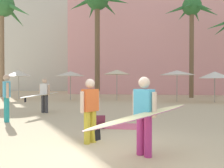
% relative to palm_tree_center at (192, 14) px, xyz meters
% --- Properties ---
extents(ground, '(120.00, 120.00, 0.00)m').
position_rel_palm_tree_center_xyz_m(ground, '(-4.82, -16.89, -7.74)').
color(ground, beige).
extents(hotel_pink, '(22.20, 10.52, 13.10)m').
position_rel_palm_tree_center_xyz_m(hotel_pink, '(-2.41, 9.45, -1.19)').
color(hotel_pink, pink).
rests_on(hotel_pink, ground).
extents(hotel_tower_gray, '(13.05, 9.07, 27.55)m').
position_rel_palm_tree_center_xyz_m(hotel_tower_gray, '(-20.70, 15.84, 6.04)').
color(hotel_tower_gray, beige).
rests_on(hotel_tower_gray, ground).
extents(palm_tree_center, '(5.08, 4.91, 9.39)m').
position_rel_palm_tree_center_xyz_m(palm_tree_center, '(0.00, 0.00, 0.00)').
color(palm_tree_center, brown).
rests_on(palm_tree_center, ground).
extents(palm_tree_right, '(6.99, 7.18, 10.40)m').
position_rel_palm_tree_center_xyz_m(palm_tree_right, '(-18.39, -1.25, 0.87)').
color(palm_tree_right, '#896B4C').
rests_on(palm_tree_right, ground).
extents(palm_tree_far_right, '(6.04, 5.52, 10.47)m').
position_rel_palm_tree_center_xyz_m(palm_tree_far_right, '(-8.75, -0.91, 0.92)').
color(palm_tree_far_right, brown).
rests_on(palm_tree_far_right, ground).
extents(cafe_umbrella_0, '(2.21, 2.21, 2.48)m').
position_rel_palm_tree_center_xyz_m(cafe_umbrella_0, '(-6.58, -3.44, -5.45)').
color(cafe_umbrella_0, gray).
rests_on(cafe_umbrella_0, ground).
extents(cafe_umbrella_1, '(2.12, 2.12, 2.46)m').
position_rel_palm_tree_center_xyz_m(cafe_umbrella_1, '(-14.68, -4.42, -5.54)').
color(cafe_umbrella_1, gray).
rests_on(cafe_umbrella_1, ground).
extents(cafe_umbrella_2, '(2.64, 2.64, 2.37)m').
position_rel_palm_tree_center_xyz_m(cafe_umbrella_2, '(-1.91, -4.24, -5.55)').
color(cafe_umbrella_2, gray).
rests_on(cafe_umbrella_2, ground).
extents(cafe_umbrella_4, '(2.26, 2.26, 2.26)m').
position_rel_palm_tree_center_xyz_m(cafe_umbrella_4, '(0.73, -4.42, -5.73)').
color(cafe_umbrella_4, gray).
rests_on(cafe_umbrella_4, ground).
extents(cafe_umbrella_5, '(2.35, 2.35, 2.35)m').
position_rel_palm_tree_center_xyz_m(cafe_umbrella_5, '(-10.27, -4.22, -5.59)').
color(cafe_umbrella_5, gray).
rests_on(cafe_umbrella_5, ground).
extents(beach_towel, '(1.86, 1.01, 0.01)m').
position_rel_palm_tree_center_xyz_m(beach_towel, '(-5.05, -13.89, -7.73)').
color(beach_towel, '#EF6684').
rests_on(beach_towel, ground).
extents(backpack, '(0.34, 0.30, 0.42)m').
position_rel_palm_tree_center_xyz_m(backpack, '(-5.77, -14.33, -7.54)').
color(backpack, maroon).
rests_on(backpack, ground).
extents(person_far_left, '(2.13, 2.40, 1.65)m').
position_rel_palm_tree_center_xyz_m(person_far_left, '(-4.34, -16.94, -6.83)').
color(person_far_left, '#B7337F').
rests_on(person_far_left, ground).
extents(person_mid_left, '(0.88, 2.91, 1.69)m').
position_rel_palm_tree_center_xyz_m(person_mid_left, '(-9.19, -11.35, -6.82)').
color(person_mid_left, '#3D3D42').
rests_on(person_mid_left, ground).
extents(person_far_right, '(0.48, 0.51, 1.81)m').
position_rel_palm_tree_center_xyz_m(person_far_right, '(-9.55, -13.70, -6.74)').
color(person_far_right, teal).
rests_on(person_far_right, ground).
extents(person_mid_right, '(0.44, 0.54, 1.62)m').
position_rel_palm_tree_center_xyz_m(person_mid_right, '(-5.69, -16.05, -6.85)').
color(person_mid_right, gold).
rests_on(person_mid_right, ground).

